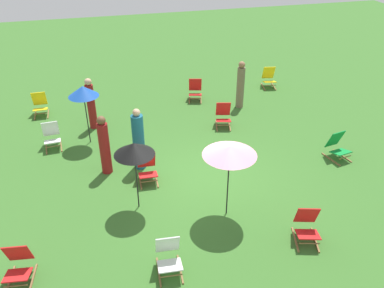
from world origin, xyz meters
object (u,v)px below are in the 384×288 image
deckchair_10 (52,136)px  person_0 (139,141)px  deckchair_1 (169,256)px  deckchair_2 (307,226)px  deckchair_0 (195,91)px  person_2 (240,85)px  deckchair_8 (223,116)px  person_1 (104,146)px  person_3 (91,104)px  deckchair_5 (18,265)px  deckchair_3 (269,78)px  umbrella_2 (83,91)px  umbrella_1 (230,151)px  umbrella_0 (134,149)px  deckchair_4 (40,105)px  deckchair_6 (337,147)px  deckchair_9 (147,169)px

deckchair_10 → person_0: 3.07m
deckchair_1 → deckchair_2: bearing=6.1°
deckchair_0 → person_2: 1.82m
deckchair_10 → deckchair_8: bearing=-4.7°
person_1 → person_2: size_ratio=0.99×
person_2 → person_3: bearing=-137.5°
deckchair_1 → deckchair_5: 2.94m
deckchair_2 → person_0: (-3.11, 3.82, 0.49)m
deckchair_2 → person_2: person_2 is taller
person_2 → deckchair_3: bearing=79.0°
umbrella_2 → deckchair_1: bearing=-77.0°
deckchair_5 → umbrella_1: size_ratio=0.44×
deckchair_3 → umbrella_0: (-6.30, -6.29, 1.30)m
deckchair_0 → umbrella_1: bearing=-83.7°
person_1 → person_2: person_2 is taller
person_3 → umbrella_0: bearing=65.3°
deckchair_4 → person_3: bearing=-40.2°
deckchair_4 → deckchair_2: bearing=-53.5°
deckchair_8 → person_2: size_ratio=0.49×
deckchair_8 → person_3: (-4.23, 1.00, 0.48)m
deckchair_3 → umbrella_0: umbrella_0 is taller
deckchair_0 → deckchair_1: same height
deckchair_3 → deckchair_10: 8.86m
deckchair_6 → deckchair_9: bearing=166.2°
deckchair_5 → deckchair_10: same height
deckchair_9 → person_3: bearing=112.5°
deckchair_0 → deckchair_4: (-5.64, 0.17, 0.00)m
umbrella_0 → person_1: size_ratio=1.05×
deckchair_5 → deckchair_8: size_ratio=0.97×
deckchair_3 → deckchair_6: 5.55m
deckchair_6 → deckchair_10: same height
person_1 → person_2: 5.91m
deckchair_0 → umbrella_0: bearing=-102.4°
deckchair_4 → deckchair_8: 6.48m
deckchair_4 → person_1: bearing=-65.3°
person_0 → person_3: 3.00m
person_1 → deckchair_9: bearing=61.8°
deckchair_9 → deckchair_8: bearing=42.3°
deckchair_9 → person_2: bearing=45.4°
deckchair_3 → deckchair_8: size_ratio=0.98×
deckchair_0 → deckchair_8: (0.34, -2.31, 0.00)m
deckchair_6 → person_1: (-6.58, 0.99, 0.46)m
person_0 → person_3: (-1.15, 2.77, -0.01)m
deckchair_2 → deckchair_8: bearing=106.8°
deckchair_5 → person_2: size_ratio=0.48×
deckchair_9 → deckchair_3: bearing=44.4°
deckchair_4 → deckchair_8: size_ratio=0.97×
deckchair_5 → deckchair_8: 7.88m
deckchair_0 → person_1: bearing=-116.7°
deckchair_4 → deckchair_10: same height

